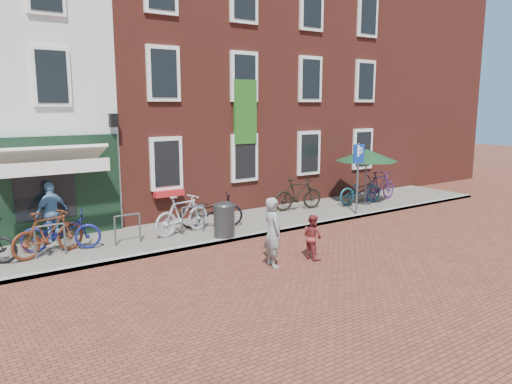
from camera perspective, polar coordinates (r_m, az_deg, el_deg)
ground at (r=13.48m, az=-6.82°, el=-6.54°), size 80.00×80.00×0.00m
sidewalk at (r=15.19m, az=-6.17°, el=-4.41°), size 24.00×3.00×0.10m
building_brick_mid at (r=20.12m, az=-11.64°, el=13.23°), size 6.00×8.00×10.00m
building_brick_right at (r=23.18m, az=2.45°, el=12.99°), size 6.00×8.00×10.00m
filler_right at (r=27.59m, az=13.46°, el=11.24°), size 7.00×8.00×9.00m
litter_bin at (r=14.05m, az=-3.73°, el=-2.96°), size 0.60×0.60×1.11m
parking_sign at (r=17.15m, az=11.82°, el=3.01°), size 0.50×0.08×2.47m
parasol at (r=18.98m, az=12.78°, el=4.46°), size 2.35×2.35×2.20m
woman at (r=11.75m, az=1.95°, el=-4.69°), size 0.51×0.68×1.69m
boy at (r=12.45m, az=6.60°, el=-5.20°), size 0.46×0.58×1.15m
cafe_person at (r=14.61m, az=-22.73°, el=-2.16°), size 1.06×0.79×1.68m
bicycle_1 at (r=13.36m, az=-23.05°, el=-4.44°), size 2.00×1.06×1.15m
bicycle_2 at (r=13.67m, az=-21.78°, el=-4.27°), size 2.09×1.22×1.04m
bicycle_3 at (r=14.52m, az=-8.58°, el=-2.60°), size 1.99×0.90×1.15m
bicycle_4 at (r=15.18m, az=-5.25°, el=-2.19°), size 2.09×1.36×1.04m
bicycle_5 at (r=17.64m, az=4.92°, el=-0.25°), size 1.98×0.85×1.15m
bicycle_6 at (r=19.16m, az=12.07°, el=0.22°), size 2.04×0.91×1.04m
bicycle_7 at (r=19.94m, az=14.24°, el=0.68°), size 1.96×0.72×1.15m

